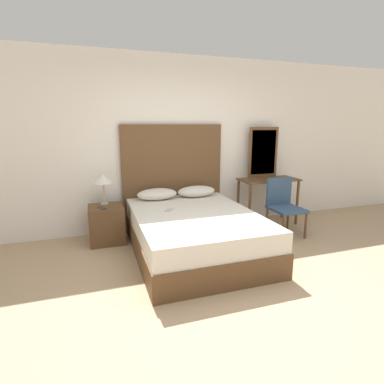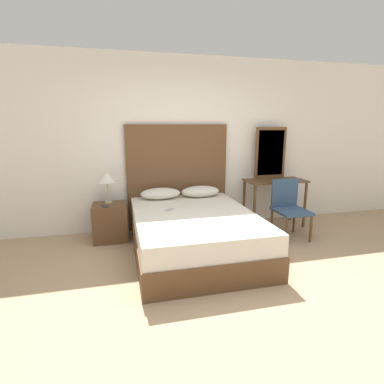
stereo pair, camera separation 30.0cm
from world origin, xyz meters
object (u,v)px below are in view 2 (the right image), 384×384
object	(u,v)px
chair	(289,205)
phone_on_nightstand	(105,206)
phone_on_bed	(169,210)
bed	(194,233)
nightstand	(110,222)
table_lamp	(107,178)
vanity_desk	(275,188)

from	to	relation	value
chair	phone_on_nightstand	bearing A→B (deg)	171.89
chair	phone_on_bed	bearing A→B (deg)	-178.44
bed	nightstand	distance (m)	1.30
table_lamp	vanity_desk	world-z (taller)	table_lamp
vanity_desk	chair	xyz separation A→B (m)	(-0.04, -0.50, -0.15)
table_lamp	bed	bearing A→B (deg)	-37.03
table_lamp	chair	size ratio (longest dim) A/B	0.52
chair	vanity_desk	bearing A→B (deg)	85.15
vanity_desk	chair	distance (m)	0.53
bed	vanity_desk	size ratio (longest dim) A/B	2.13
bed	chair	xyz separation A→B (m)	(1.52, 0.24, 0.21)
nightstand	vanity_desk	distance (m)	2.66
table_lamp	phone_on_nightstand	size ratio (longest dim) A/B	2.72
table_lamp	chair	xyz separation A→B (m)	(2.61, -0.58, -0.42)
phone_on_bed	nightstand	world-z (taller)	phone_on_bed
vanity_desk	chair	bearing A→B (deg)	-94.85
nightstand	vanity_desk	xyz separation A→B (m)	(2.64, 0.02, 0.37)
nightstand	bed	bearing A→B (deg)	-34.19
bed	nightstand	xyz separation A→B (m)	(-1.08, 0.73, -0.00)
table_lamp	phone_on_nightstand	world-z (taller)	table_lamp
phone_on_bed	table_lamp	world-z (taller)	table_lamp
chair	table_lamp	bearing A→B (deg)	167.55
bed	phone_on_nightstand	world-z (taller)	same
nightstand	chair	distance (m)	2.65
nightstand	table_lamp	world-z (taller)	table_lamp
table_lamp	vanity_desk	bearing A→B (deg)	-1.56
phone_on_bed	nightstand	size ratio (longest dim) A/B	0.29
bed	table_lamp	size ratio (longest dim) A/B	4.62
phone_on_bed	vanity_desk	distance (m)	1.94
chair	bed	bearing A→B (deg)	-170.91
table_lamp	phone_on_nightstand	bearing A→B (deg)	-101.37
table_lamp	vanity_desk	xyz separation A→B (m)	(2.65, -0.07, -0.27)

